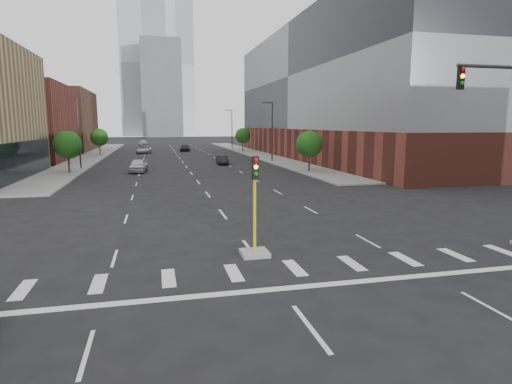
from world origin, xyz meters
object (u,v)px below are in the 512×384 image
object	(u,v)px
car_mid_right	(222,160)
car_deep_right	(185,148)
car_distant	(143,143)
median_traffic_signal	(255,234)
car_far_left	(144,150)
car_near_left	(138,165)

from	to	relation	value
car_mid_right	car_deep_right	distance (m)	32.73
car_mid_right	car_distant	world-z (taller)	car_distant
median_traffic_signal	car_distant	world-z (taller)	median_traffic_signal
median_traffic_signal	car_far_left	size ratio (longest dim) A/B	0.83
car_near_left	car_deep_right	size ratio (longest dim) A/B	0.98
median_traffic_signal	car_distant	xyz separation A→B (m)	(-7.04, 100.99, -0.13)
car_near_left	car_far_left	size ratio (longest dim) A/B	0.89
car_far_left	car_deep_right	world-z (taller)	car_far_left
median_traffic_signal	car_far_left	world-z (taller)	median_traffic_signal
car_far_left	car_deep_right	bearing A→B (deg)	38.11
car_mid_right	car_deep_right	bearing A→B (deg)	97.01
car_near_left	car_distant	bearing A→B (deg)	96.36
car_mid_right	car_distant	distance (m)	58.87
median_traffic_signal	car_near_left	xyz separation A→B (m)	(-6.14, 35.83, -0.17)
car_far_left	car_distant	world-z (taller)	car_distant
car_distant	car_far_left	bearing A→B (deg)	-95.03
median_traffic_signal	car_near_left	distance (m)	36.36
median_traffic_signal	car_mid_right	world-z (taller)	median_traffic_signal
car_distant	median_traffic_signal	bearing A→B (deg)	-92.57
car_far_left	car_distant	xyz separation A→B (m)	(-0.79, 29.86, 0.11)
car_mid_right	car_far_left	bearing A→B (deg)	114.30
car_near_left	car_mid_right	world-z (taller)	car_near_left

